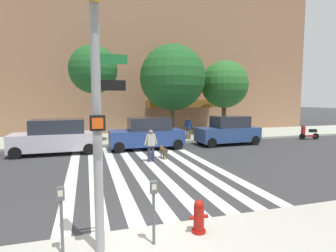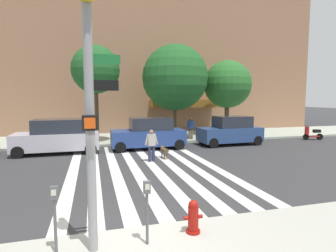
{
  "view_description": "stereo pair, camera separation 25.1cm",
  "coord_description": "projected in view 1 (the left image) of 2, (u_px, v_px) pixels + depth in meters",
  "views": [
    {
      "loc": [
        -1.27,
        -6.13,
        3.19
      ],
      "look_at": [
        2.26,
        5.61,
        1.96
      ],
      "focal_mm": 29.11,
      "sensor_mm": 36.0,
      "label": 1
    },
    {
      "loc": [
        -1.03,
        -6.2,
        3.19
      ],
      "look_at": [
        2.26,
        5.61,
        1.96
      ],
      "focal_mm": 29.11,
      "sensor_mm": 36.0,
      "label": 2
    }
  ],
  "objects": [
    {
      "name": "sidewalk_far",
      "position": [
        104.0,
        139.0,
        21.08
      ],
      "size": [
        80.0,
        6.0,
        0.15
      ],
      "primitive_type": "cube",
      "color": "#A8B2A1",
      "rests_on": "ground_plane"
    },
    {
      "name": "street_tree_middle",
      "position": [
        173.0,
        78.0,
        20.61
      ],
      "size": [
        4.99,
        4.99,
        7.13
      ],
      "color": "#4C3823",
      "rests_on": "sidewalk_far"
    },
    {
      "name": "parked_scooter",
      "position": [
        309.0,
        133.0,
        21.38
      ],
      "size": [
        1.63,
        0.57,
        1.11
      ],
      "color": "black",
      "rests_on": "ground_plane"
    },
    {
      "name": "dog_on_leash",
      "position": [
        163.0,
        150.0,
        14.59
      ],
      "size": [
        0.31,
        1.0,
        0.65
      ],
      "color": "brown",
      "rests_on": "ground_plane"
    },
    {
      "name": "crosswalk_stripes",
      "position": [
        144.0,
        167.0,
        12.73
      ],
      "size": [
        6.75,
        11.68,
        0.01
      ],
      "color": "silver",
      "rests_on": "ground_plane"
    },
    {
      "name": "street_tree_nearest",
      "position": [
        93.0,
        70.0,
        18.56
      ],
      "size": [
        3.3,
        3.3,
        6.7
      ],
      "color": "#4C3823",
      "rests_on": "sidewalk_far"
    },
    {
      "name": "parking_meter_curbside",
      "position": [
        61.0,
        211.0,
        5.25
      ],
      "size": [
        0.14,
        0.11,
        1.36
      ],
      "color": "#515456",
      "rests_on": "sidewalk_near"
    },
    {
      "name": "street_tree_further",
      "position": [
        225.0,
        85.0,
        22.49
      ],
      "size": [
        3.91,
        3.91,
        6.19
      ],
      "color": "#4C3823",
      "rests_on": "sidewalk_far"
    },
    {
      "name": "parked_car_behind_first",
      "position": [
        56.0,
        137.0,
        15.77
      ],
      "size": [
        4.74,
        2.02,
        2.01
      ],
      "color": "#BBB4C2",
      "rests_on": "ground_plane"
    },
    {
      "name": "pedestrian_dog_walker",
      "position": [
        151.0,
        144.0,
        13.76
      ],
      "size": [
        0.71,
        0.27,
        1.64
      ],
      "color": "#282D4C",
      "rests_on": "ground_plane"
    },
    {
      "name": "apartment_block",
      "position": [
        143.0,
        11.0,
        31.97
      ],
      "size": [
        31.63,
        17.79,
        26.86
      ],
      "color": "#986B4F",
      "rests_on": "ground_plane"
    },
    {
      "name": "parking_meter_second_along",
      "position": [
        154.0,
        204.0,
        5.63
      ],
      "size": [
        0.14,
        0.11,
        1.36
      ],
      "color": "#515456",
      "rests_on": "sidewalk_near"
    },
    {
      "name": "fire_hydrant",
      "position": [
        199.0,
        217.0,
        6.19
      ],
      "size": [
        0.44,
        0.32,
        0.76
      ],
      "color": "#9A140D",
      "rests_on": "sidewalk_near"
    },
    {
      "name": "traffic_light_pole",
      "position": [
        96.0,
        81.0,
        5.09
      ],
      "size": [
        0.74,
        0.46,
        5.8
      ],
      "color": "gray",
      "rests_on": "sidewalk_near"
    },
    {
      "name": "ground_plane",
      "position": [
        117.0,
        169.0,
        12.37
      ],
      "size": [
        160.0,
        160.0,
        0.0
      ],
      "primitive_type": "plane",
      "color": "#353538"
    },
    {
      "name": "pedestrian_bystander",
      "position": [
        188.0,
        127.0,
        20.49
      ],
      "size": [
        0.7,
        0.33,
        1.64
      ],
      "color": "#6B6051",
      "rests_on": "sidewalk_far"
    },
    {
      "name": "parked_car_third_in_line",
      "position": [
        147.0,
        134.0,
        17.32
      ],
      "size": [
        4.62,
        1.94,
        2.0
      ],
      "color": "navy",
      "rests_on": "ground_plane"
    },
    {
      "name": "parked_car_fourth_in_line",
      "position": [
        228.0,
        131.0,
        18.98
      ],
      "size": [
        4.39,
        2.02,
        1.99
      ],
      "color": "navy",
      "rests_on": "ground_plane"
    }
  ]
}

